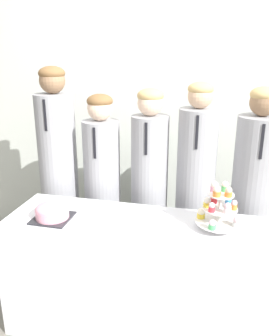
# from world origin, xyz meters

# --- Properties ---
(wall_back) EXTENTS (9.00, 0.06, 2.70)m
(wall_back) POSITION_xyz_m (0.00, 1.45, 1.35)
(wall_back) COLOR silver
(wall_back) RESTS_ON ground_plane
(table) EXTENTS (1.62, 0.55, 0.76)m
(table) POSITION_xyz_m (0.00, 0.28, 0.38)
(table) COLOR white
(table) RESTS_ON ground_plane
(round_cake) EXTENTS (0.23, 0.23, 0.10)m
(round_cake) POSITION_xyz_m (-0.52, 0.21, 0.81)
(round_cake) COLOR #232328
(round_cake) RESTS_ON table
(cake_knife) EXTENTS (0.27, 0.02, 0.01)m
(cake_knife) POSITION_xyz_m (-0.58, 0.04, 0.77)
(cake_knife) COLOR silver
(cake_knife) RESTS_ON table
(cupcake_stand) EXTENTS (0.27, 0.27, 0.28)m
(cupcake_stand) POSITION_xyz_m (0.47, 0.33, 0.90)
(cupcake_stand) COLOR silver
(cupcake_stand) RESTS_ON table
(student_0) EXTENTS (0.29, 0.30, 1.64)m
(student_0) POSITION_xyz_m (-0.75, 0.79, 0.79)
(student_0) COLOR #939399
(student_0) RESTS_ON ground_plane
(student_1) EXTENTS (0.27, 0.28, 1.46)m
(student_1) POSITION_xyz_m (-0.39, 0.79, 0.70)
(student_1) COLOR #939399
(student_1) RESTS_ON ground_plane
(student_2) EXTENTS (0.27, 0.27, 1.51)m
(student_2) POSITION_xyz_m (-0.03, 0.79, 0.73)
(student_2) COLOR #939399
(student_2) RESTS_ON ground_plane
(student_3) EXTENTS (0.27, 0.27, 1.56)m
(student_3) POSITION_xyz_m (0.30, 0.79, 0.74)
(student_3) COLOR #939399
(student_3) RESTS_ON ground_plane
(student_4) EXTENTS (0.30, 0.31, 1.54)m
(student_4) POSITION_xyz_m (0.70, 0.79, 0.73)
(student_4) COLOR #939399
(student_4) RESTS_ON ground_plane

